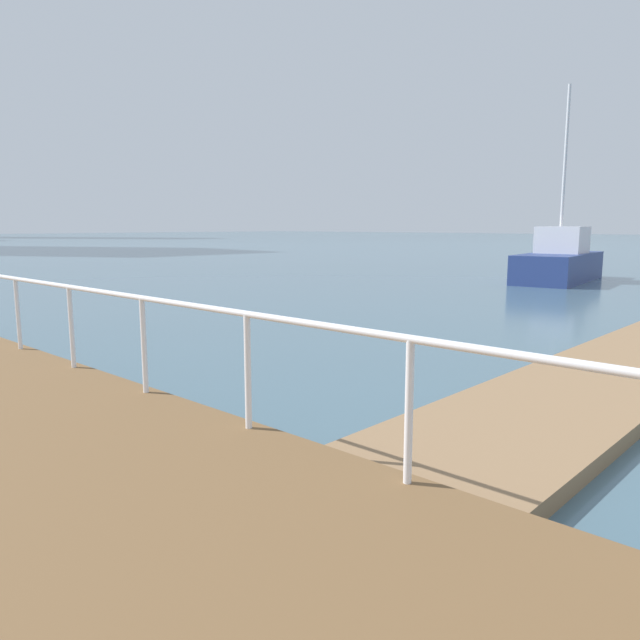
{
  "coord_description": "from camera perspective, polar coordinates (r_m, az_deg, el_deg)",
  "views": [
    {
      "loc": [
        -6.57,
        4.29,
        2.23
      ],
      "look_at": [
        -0.7,
        9.73,
        0.96
      ],
      "focal_mm": 33.82,
      "sensor_mm": 36.0,
      "label": 1
    }
  ],
  "objects": [
    {
      "name": "moored_boat_2",
      "position": [
        26.01,
        21.71,
        5.19
      ],
      "size": [
        6.19,
        2.87,
        7.55
      ],
      "color": "navy",
      "rests_on": "ground_plane"
    },
    {
      "name": "floating_dock",
      "position": [
        10.93,
        27.96,
        -3.36
      ],
      "size": [
        14.64,
        2.0,
        0.18
      ],
      "primitive_type": "cube",
      "color": "#93704C",
      "rests_on": "ground_plane"
    },
    {
      "name": "boardwalk_railing",
      "position": [
        4.25,
        8.51,
        -4.53
      ],
      "size": [
        0.06,
        24.4,
        1.08
      ],
      "color": "white",
      "rests_on": "boardwalk"
    },
    {
      "name": "ground_plane",
      "position": [
        17.17,
        -24.25,
        0.73
      ],
      "size": [
        300.0,
        300.0,
        0.0
      ],
      "primitive_type": "plane",
      "color": "#476675"
    }
  ]
}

